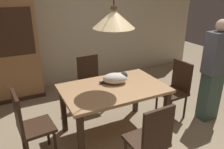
# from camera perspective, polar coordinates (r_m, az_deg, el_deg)

# --- Properties ---
(ground) EXTENTS (10.00, 10.00, 0.00)m
(ground) POSITION_cam_1_polar(r_m,az_deg,el_deg) (3.17, 6.37, -18.36)
(ground) COLOR #998466
(back_wall) EXTENTS (6.40, 0.10, 2.90)m
(back_wall) POSITION_cam_1_polar(r_m,az_deg,el_deg) (4.88, -10.31, 14.67)
(back_wall) COLOR beige
(back_wall) RESTS_ON ground
(dining_table) EXTENTS (1.40, 0.90, 0.75)m
(dining_table) POSITION_cam_1_polar(r_m,az_deg,el_deg) (3.08, 0.41, -4.96)
(dining_table) COLOR tan
(dining_table) RESTS_ON ground
(chair_left_side) EXTENTS (0.43, 0.43, 0.93)m
(chair_left_side) POSITION_cam_1_polar(r_m,az_deg,el_deg) (2.88, -20.44, -11.68)
(chair_left_side) COLOR #382316
(chair_left_side) RESTS_ON ground
(chair_right_side) EXTENTS (0.42, 0.42, 0.93)m
(chair_right_side) POSITION_cam_1_polar(r_m,az_deg,el_deg) (3.74, 16.03, -3.13)
(chair_right_side) COLOR #382316
(chair_right_side) RESTS_ON ground
(chair_far_back) EXTENTS (0.41, 0.41, 0.93)m
(chair_far_back) POSITION_cam_1_polar(r_m,az_deg,el_deg) (3.86, -5.52, -1.48)
(chair_far_back) COLOR #382316
(chair_far_back) RESTS_ON ground
(chair_near_front) EXTENTS (0.42, 0.42, 0.93)m
(chair_near_front) POSITION_cam_1_polar(r_m,az_deg,el_deg) (2.52, 9.87, -15.84)
(chair_near_front) COLOR #382316
(chair_near_front) RESTS_ON ground
(cat_sleeping) EXTENTS (0.41, 0.32, 0.16)m
(cat_sleeping) POSITION_cam_1_polar(r_m,az_deg,el_deg) (3.12, 0.97, -0.93)
(cat_sleeping) COLOR silver
(cat_sleeping) RESTS_ON dining_table
(pendant_lamp) EXTENTS (0.52, 0.52, 1.30)m
(pendant_lamp) POSITION_cam_1_polar(r_m,az_deg,el_deg) (2.77, 0.46, 14.10)
(pendant_lamp) COLOR beige
(hutch_bookcase) EXTENTS (1.12, 0.45, 1.85)m
(hutch_bookcase) POSITION_cam_1_polar(r_m,az_deg,el_deg) (4.47, -25.39, 4.88)
(hutch_bookcase) COLOR olive
(hutch_bookcase) RESTS_ON ground
(person_standing) EXTENTS (0.36, 0.22, 1.60)m
(person_standing) POSITION_cam_1_polar(r_m,az_deg,el_deg) (3.74, 24.57, 0.57)
(person_standing) COLOR #3D564C
(person_standing) RESTS_ON ground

